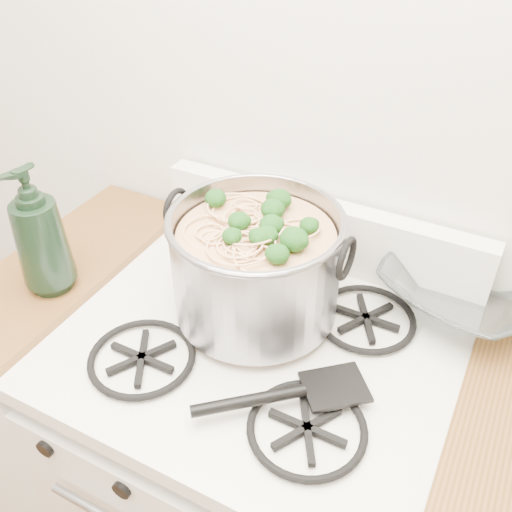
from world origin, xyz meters
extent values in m
plane|color=silver|center=(0.00, 1.60, 1.35)|extent=(3.60, 0.00, 3.60)
cube|color=white|center=(0.00, 1.27, 0.41)|extent=(0.76, 0.65, 0.81)
cube|color=white|center=(0.00, 1.27, 0.88)|extent=(0.76, 0.65, 0.04)
cube|color=black|center=(0.00, 1.27, 0.91)|extent=(0.60, 0.56, 0.02)
cylinder|color=black|center=(-0.28, 0.95, 0.78)|extent=(0.04, 0.03, 0.04)
cylinder|color=black|center=(-0.10, 0.95, 0.78)|extent=(0.04, 0.03, 0.04)
cube|color=silver|center=(-0.51, 1.27, 0.44)|extent=(0.25, 0.65, 0.88)
cube|color=#553514|center=(-0.51, 1.27, 0.90)|extent=(0.25, 0.65, 0.04)
cylinder|color=gray|center=(-0.04, 1.33, 1.03)|extent=(0.33, 0.33, 0.22)
torus|color=gray|center=(-0.04, 1.33, 1.14)|extent=(0.34, 0.34, 0.01)
torus|color=black|center=(-0.22, 1.33, 1.11)|extent=(0.01, 0.08, 0.08)
torus|color=black|center=(0.14, 1.33, 1.11)|extent=(0.01, 0.08, 0.08)
cylinder|color=tan|center=(-0.04, 1.33, 1.02)|extent=(0.30, 0.30, 0.18)
sphere|color=#174412|center=(-0.04, 1.33, 1.13)|extent=(0.04, 0.04, 0.04)
sphere|color=#174412|center=(-0.04, 1.33, 1.13)|extent=(0.04, 0.04, 0.04)
sphere|color=#174412|center=(-0.04, 1.33, 1.13)|extent=(0.04, 0.04, 0.04)
sphere|color=#174412|center=(-0.04, 1.33, 1.13)|extent=(0.04, 0.04, 0.04)
sphere|color=#174412|center=(-0.04, 1.33, 1.13)|extent=(0.04, 0.04, 0.04)
sphere|color=#174412|center=(-0.04, 1.33, 1.13)|extent=(0.04, 0.04, 0.04)
sphere|color=#174412|center=(-0.04, 1.33, 1.13)|extent=(0.04, 0.04, 0.04)
sphere|color=#174412|center=(-0.04, 1.33, 1.13)|extent=(0.04, 0.04, 0.04)
sphere|color=#174412|center=(-0.04, 1.33, 1.13)|extent=(0.04, 0.04, 0.04)
sphere|color=#174412|center=(-0.04, 1.33, 1.13)|extent=(0.04, 0.04, 0.04)
sphere|color=#174412|center=(-0.04, 1.33, 1.13)|extent=(0.04, 0.04, 0.04)
imported|color=white|center=(0.33, 1.54, 0.94)|extent=(0.16, 0.16, 0.03)
imported|color=black|center=(-0.46, 1.19, 1.06)|extent=(0.13, 0.13, 0.29)
camera|label=1|loc=(0.36, 0.56, 1.72)|focal=40.00mm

